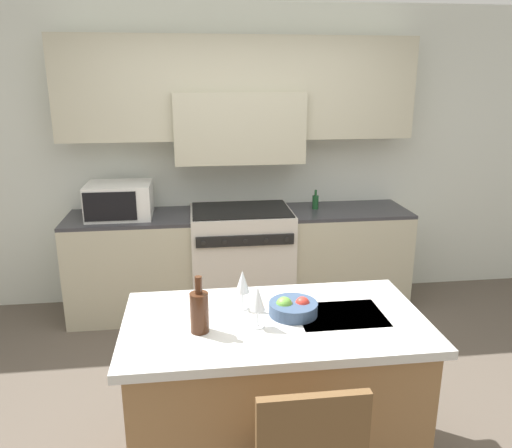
# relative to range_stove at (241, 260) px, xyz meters

# --- Properties ---
(ground_plane) EXTENTS (10.00, 10.00, 0.00)m
(ground_plane) POSITION_rel_range_stove_xyz_m (-0.00, -1.63, -0.47)
(ground_plane) COLOR brown
(back_cabinetry) EXTENTS (10.00, 0.46, 2.70)m
(back_cabinetry) POSITION_rel_range_stove_xyz_m (-0.00, 0.28, 1.10)
(back_cabinetry) COLOR silver
(back_cabinetry) RESTS_ON ground_plane
(back_counter) EXTENTS (3.03, 0.62, 0.91)m
(back_counter) POSITION_rel_range_stove_xyz_m (-0.00, 0.02, -0.02)
(back_counter) COLOR #B2AD93
(back_counter) RESTS_ON ground_plane
(range_stove) EXTENTS (0.89, 0.70, 0.95)m
(range_stove) POSITION_rel_range_stove_xyz_m (0.00, 0.00, 0.00)
(range_stove) COLOR beige
(range_stove) RESTS_ON ground_plane
(microwave) EXTENTS (0.54, 0.44, 0.29)m
(microwave) POSITION_rel_range_stove_xyz_m (-1.04, 0.02, 0.58)
(microwave) COLOR silver
(microwave) RESTS_ON back_counter
(kitchen_island) EXTENTS (1.52, 0.82, 0.90)m
(kitchen_island) POSITION_rel_range_stove_xyz_m (-0.03, -1.99, -0.02)
(kitchen_island) COLOR olive
(kitchen_island) RESTS_ON ground_plane
(wine_bottle) EXTENTS (0.09, 0.09, 0.28)m
(wine_bottle) POSITION_rel_range_stove_xyz_m (-0.40, -2.07, 0.53)
(wine_bottle) COLOR #422314
(wine_bottle) RESTS_ON kitchen_island
(wine_glass_near) EXTENTS (0.07, 0.07, 0.21)m
(wine_glass_near) POSITION_rel_range_stove_xyz_m (-0.12, -2.06, 0.57)
(wine_glass_near) COLOR white
(wine_glass_near) RESTS_ON kitchen_island
(wine_glass_far) EXTENTS (0.07, 0.07, 0.21)m
(wine_glass_far) POSITION_rel_range_stove_xyz_m (-0.18, -1.85, 0.57)
(wine_glass_far) COLOR white
(wine_glass_far) RESTS_ON kitchen_island
(fruit_bowl) EXTENTS (0.25, 0.25, 0.10)m
(fruit_bowl) POSITION_rel_range_stove_xyz_m (0.07, -1.95, 0.46)
(fruit_bowl) COLOR #384C6B
(fruit_bowl) RESTS_ON kitchen_island
(oil_bottle_on_counter) EXTENTS (0.06, 0.06, 0.18)m
(oil_bottle_on_counter) POSITION_rel_range_stove_xyz_m (0.69, 0.07, 0.50)
(oil_bottle_on_counter) COLOR #194723
(oil_bottle_on_counter) RESTS_ON back_counter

